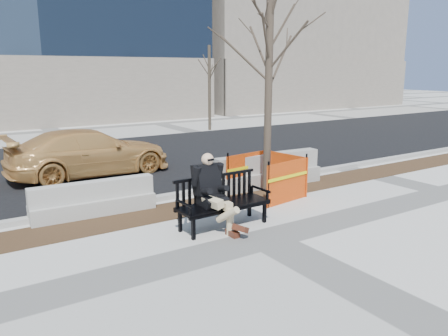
{
  "coord_description": "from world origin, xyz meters",
  "views": [
    {
      "loc": [
        -5.13,
        -6.44,
        3.27
      ],
      "look_at": [
        0.08,
        1.62,
        1.12
      ],
      "focal_mm": 35.37,
      "sensor_mm": 36.0,
      "label": 1
    }
  ],
  "objects": [
    {
      "name": "ground",
      "position": [
        0.0,
        0.0,
        0.0
      ],
      "size": [
        120.0,
        120.0,
        0.0
      ],
      "primitive_type": "plane",
      "color": "beige",
      "rests_on": "ground"
    },
    {
      "name": "mulch_strip",
      "position": [
        0.0,
        2.6,
        0.0
      ],
      "size": [
        40.0,
        1.2,
        0.02
      ],
      "primitive_type": "cube",
      "color": "#47301C",
      "rests_on": "ground"
    },
    {
      "name": "asphalt_street",
      "position": [
        0.0,
        8.8,
        0.0
      ],
      "size": [
        60.0,
        10.4,
        0.01
      ],
      "primitive_type": "cube",
      "color": "black",
      "rests_on": "ground"
    },
    {
      "name": "curb",
      "position": [
        0.0,
        3.55,
        0.06
      ],
      "size": [
        60.0,
        0.25,
        0.12
      ],
      "primitive_type": "cube",
      "color": "#9E9B93",
      "rests_on": "ground"
    },
    {
      "name": "bench",
      "position": [
        -0.32,
        1.02,
        0.0
      ],
      "size": [
        2.08,
        0.79,
        1.1
      ],
      "primitive_type": null,
      "rotation": [
        0.0,
        0.0,
        0.02
      ],
      "color": "black",
      "rests_on": "ground"
    },
    {
      "name": "seated_man",
      "position": [
        -0.61,
        1.07,
        0.0
      ],
      "size": [
        0.72,
        1.17,
        1.62
      ],
      "primitive_type": null,
      "rotation": [
        0.0,
        0.0,
        0.02
      ],
      "color": "black",
      "rests_on": "ground"
    },
    {
      "name": "tree_fence",
      "position": [
        1.88,
        2.36,
        0.0
      ],
      "size": [
        2.63,
        2.63,
        5.76
      ],
      "primitive_type": null,
      "rotation": [
        0.0,
        0.0,
        0.16
      ],
      "color": "#FF4911",
      "rests_on": "ground"
    },
    {
      "name": "sedan",
      "position": [
        -1.29,
        7.25,
        0.0
      ],
      "size": [
        5.12,
        2.3,
        1.46
      ],
      "primitive_type": "imported",
      "rotation": [
        0.0,
        0.0,
        1.62
      ],
      "color": "tan",
      "rests_on": "ground"
    },
    {
      "name": "jersey_barrier_left",
      "position": [
        -2.39,
        3.3,
        0.0
      ],
      "size": [
        2.81,
        0.66,
        0.8
      ],
      "primitive_type": null,
      "rotation": [
        0.0,
        0.0,
        -0.04
      ],
      "color": "#A7A59D",
      "rests_on": "ground"
    },
    {
      "name": "jersey_barrier_right",
      "position": [
        2.56,
        3.16,
        0.0
      ],
      "size": [
        3.37,
        0.86,
        0.96
      ],
      "primitive_type": null,
      "rotation": [
        0.0,
        0.0,
        -0.06
      ],
      "color": "gray",
      "rests_on": "ground"
    },
    {
      "name": "far_tree_right",
      "position": [
        7.36,
        14.36,
        0.0
      ],
      "size": [
        2.27,
        2.27,
        4.89
      ],
      "primitive_type": null,
      "rotation": [
        0.0,
        0.0,
        0.3
      ],
      "color": "#473C2E",
      "rests_on": "ground"
    }
  ]
}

